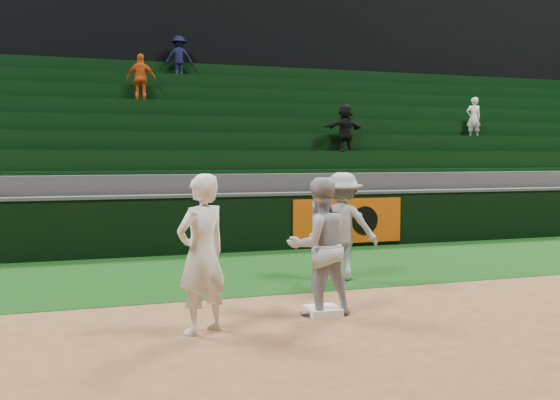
{
  "coord_description": "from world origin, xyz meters",
  "views": [
    {
      "loc": [
        -2.72,
        -7.7,
        2.04
      ],
      "look_at": [
        0.52,
        2.3,
        1.3
      ],
      "focal_mm": 40.0,
      "sensor_mm": 36.0,
      "label": 1
    }
  ],
  "objects_px": {
    "first_base": "(323,311)",
    "baserunner": "(319,246)",
    "first_baseman": "(202,254)",
    "base_coach": "(342,226)"
  },
  "relations": [
    {
      "from": "first_base",
      "to": "baserunner",
      "type": "bearing_deg",
      "value": 153.01
    },
    {
      "from": "first_base",
      "to": "baserunner",
      "type": "xyz_separation_m",
      "value": [
        -0.05,
        0.02,
        0.84
      ]
    },
    {
      "from": "base_coach",
      "to": "first_baseman",
      "type": "bearing_deg",
      "value": 69.38
    },
    {
      "from": "first_base",
      "to": "baserunner",
      "type": "height_order",
      "value": "baserunner"
    },
    {
      "from": "first_base",
      "to": "first_baseman",
      "type": "relative_size",
      "value": 0.23
    },
    {
      "from": "first_base",
      "to": "first_baseman",
      "type": "bearing_deg",
      "value": -168.21
    },
    {
      "from": "baserunner",
      "to": "base_coach",
      "type": "bearing_deg",
      "value": -124.89
    },
    {
      "from": "baserunner",
      "to": "base_coach",
      "type": "xyz_separation_m",
      "value": [
        1.2,
        2.0,
        0.01
      ]
    },
    {
      "from": "first_base",
      "to": "base_coach",
      "type": "distance_m",
      "value": 2.48
    },
    {
      "from": "baserunner",
      "to": "first_baseman",
      "type": "bearing_deg",
      "value": 9.01
    }
  ]
}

